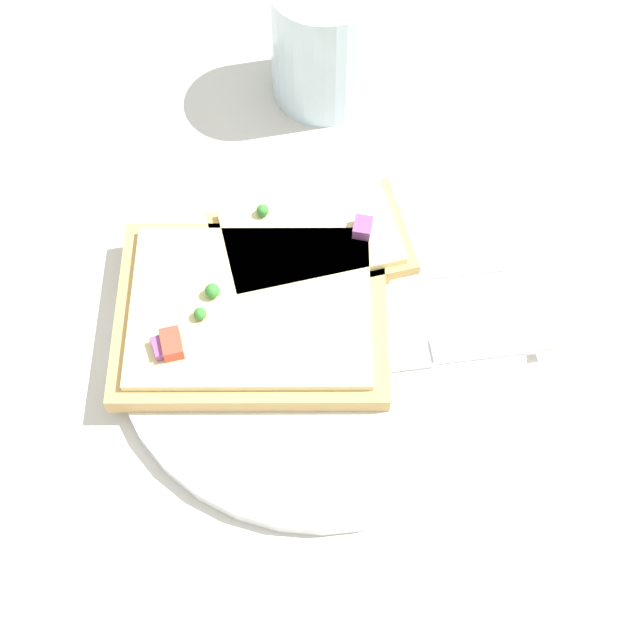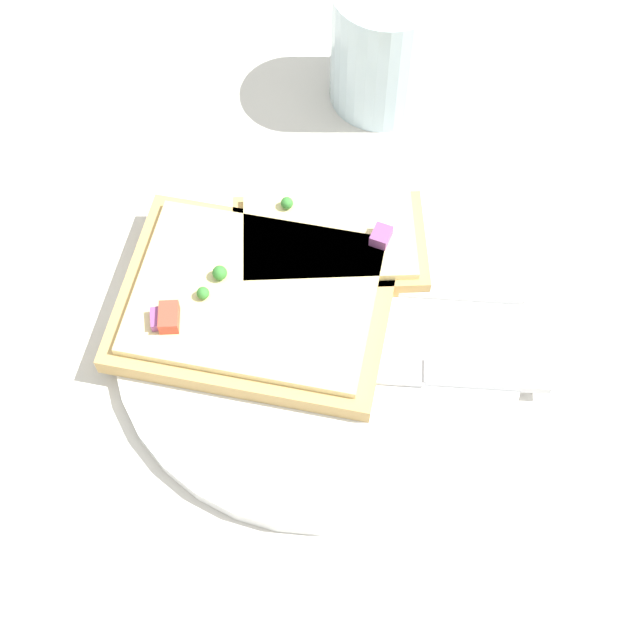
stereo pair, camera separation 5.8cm
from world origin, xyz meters
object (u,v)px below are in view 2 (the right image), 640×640
at_px(drinking_glass, 385,46).
at_px(knife, 410,371).
at_px(plate, 320,332).
at_px(pizza_slice_main, 255,300).
at_px(fork, 339,280).
at_px(pizza_slice_corner, 329,243).

bearing_deg(drinking_glass, knife, 159.34).
relative_size(plate, pizza_slice_main, 1.22).
bearing_deg(pizza_slice_main, fork, -149.21).
xyz_separation_m(fork, pizza_slice_corner, (0.03, -0.00, 0.01)).
bearing_deg(pizza_slice_corner, fork, -78.39).
bearing_deg(plate, fork, -42.85).
bearing_deg(drinking_glass, plate, 144.80).
relative_size(knife, drinking_glass, 1.97).
height_order(fork, knife, knife).
bearing_deg(plate, knife, -143.03).
bearing_deg(knife, plate, -26.16).
distance_m(fork, pizza_slice_main, 0.06).
distance_m(pizza_slice_main, pizza_slice_corner, 0.07).
relative_size(plate, pizza_slice_corner, 1.80).
bearing_deg(knife, pizza_slice_corner, -57.42).
bearing_deg(drinking_glass, pizza_slice_main, 133.06).
distance_m(plate, pizza_slice_main, 0.05).
bearing_deg(knife, drinking_glass, -83.79).
xyz_separation_m(plate, fork, (0.03, -0.03, 0.01)).
xyz_separation_m(fork, pizza_slice_main, (0.00, 0.06, 0.01)).
relative_size(pizza_slice_main, drinking_glass, 2.22).
bearing_deg(pizza_slice_corner, pizza_slice_main, -140.01).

